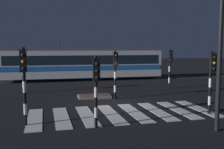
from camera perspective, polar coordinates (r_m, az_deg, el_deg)
ground_plane at (r=15.82m, az=0.19°, el=-6.43°), size 120.00×120.00×0.00m
rail_near at (r=26.72m, az=-5.30°, el=-1.35°), size 80.00×0.12×0.03m
rail_far at (r=28.14m, az=-5.69°, el=-0.99°), size 80.00×0.12×0.03m
crosswalk_zebra at (r=13.62m, az=2.44°, el=-8.42°), size 9.54×4.28×0.02m
traffic_island at (r=17.83m, az=-3.90°, el=-4.74°), size 2.17×1.30×0.18m
traffic_light_corner_far_left at (r=20.18m, az=-18.89°, el=1.76°), size 0.36×0.42×3.08m
traffic_light_median_centre at (r=16.90m, az=0.74°, el=1.58°), size 0.36×0.42×3.19m
traffic_light_corner_far_right at (r=21.83m, az=12.53°, el=2.53°), size 0.36×0.42×3.25m
traffic_light_corner_near_right at (r=13.98m, az=20.87°, el=0.37°), size 0.36×0.42×3.22m
traffic_light_kerb_mid_left at (r=10.84m, az=-3.47°, el=-1.41°), size 0.36×0.42×3.03m
traffic_light_corner_near_left at (r=11.68m, az=-18.65°, el=-0.01°), size 0.36×0.42×3.39m
tram at (r=27.22m, az=-6.28°, el=2.44°), size 16.40×2.58×4.15m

